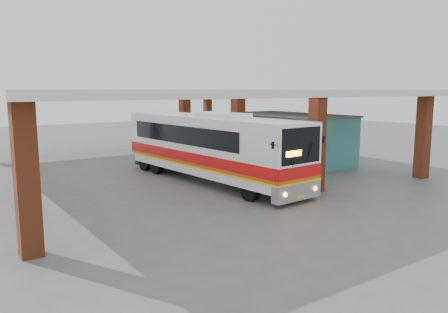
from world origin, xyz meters
TOP-DOWN VIEW (x-y plane):
  - ground at (0.00, 0.00)m, footprint 90.00×90.00m
  - brick_columns at (1.43, 5.00)m, footprint 20.10×21.60m
  - canopy_roof at (0.50, 6.50)m, footprint 21.00×23.00m
  - shop_building at (7.49, 4.00)m, footprint 5.20×8.20m
  - coach_bus at (0.22, 1.61)m, footprint 3.38×12.35m
  - motorcycle at (4.70, -0.55)m, footprint 2.09×1.37m
  - pedestrian at (2.44, -1.99)m, footprint 0.58×0.39m
  - red_chair at (4.59, 8.79)m, footprint 0.50×0.50m

SIDE VIEW (x-z plane):
  - ground at x=0.00m, z-range 0.00..0.00m
  - red_chair at x=4.59m, z-range -0.03..0.77m
  - motorcycle at x=4.70m, z-range 0.00..1.04m
  - pedestrian at x=2.44m, z-range 0.00..1.58m
  - shop_building at x=7.49m, z-range 0.01..3.12m
  - coach_bus at x=0.22m, z-range -0.01..3.55m
  - brick_columns at x=1.43m, z-range 0.00..4.35m
  - canopy_roof at x=0.50m, z-range 4.35..4.65m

